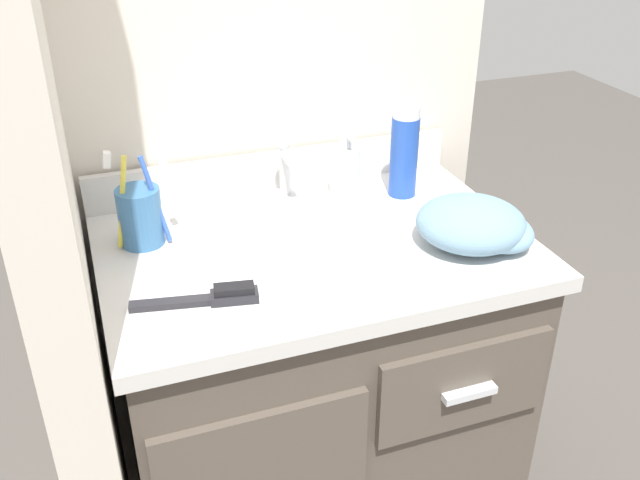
{
  "coord_description": "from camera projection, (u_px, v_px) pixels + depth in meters",
  "views": [
    {
      "loc": [
        -0.38,
        -1.07,
        1.4
      ],
      "look_at": [
        0.0,
        -0.03,
        0.78
      ],
      "focal_mm": 40.0,
      "sensor_mm": 36.0,
      "label": 1
    }
  ],
  "objects": [
    {
      "name": "wall_left",
      "position": [
        23.0,
        85.0,
        1.01
      ],
      "size": [
        0.08,
        0.61,
        2.2
      ],
      "primitive_type": "cube",
      "color": "beige",
      "rests_on": "ground_plane"
    },
    {
      "name": "wall_back",
      "position": [
        261.0,
        18.0,
        1.39
      ],
      "size": [
        0.96,
        0.08,
        2.2
      ],
      "primitive_type": "cube",
      "color": "beige",
      "rests_on": "ground_plane"
    },
    {
      "name": "sink_faucet",
      "position": [
        285.0,
        181.0,
        1.42
      ],
      "size": [
        0.09,
        0.09,
        0.14
      ],
      "color": "silver",
      "rests_on": "vanity"
    },
    {
      "name": "hand_towel",
      "position": [
        477.0,
        225.0,
        1.28
      ],
      "size": [
        0.2,
        0.2,
        0.08
      ],
      "color": "#6B8EA8",
      "rests_on": "vanity"
    },
    {
      "name": "backsplash",
      "position": [
        274.0,
        170.0,
        1.49
      ],
      "size": [
        0.78,
        0.02,
        0.08
      ],
      "color": "silver",
      "rests_on": "vanity"
    },
    {
      "name": "vanity",
      "position": [
        316.0,
        396.0,
        1.47
      ],
      "size": [
        0.78,
        0.54,
        0.76
      ],
      "color": "brown",
      "rests_on": "ground_plane"
    },
    {
      "name": "hairbrush",
      "position": [
        213.0,
        297.0,
        1.13
      ],
      "size": [
        0.2,
        0.06,
        0.03
      ],
      "rotation": [
        0.0,
        0.0,
        -0.18
      ],
      "color": "#232328",
      "rests_on": "vanity"
    },
    {
      "name": "soap_dispenser",
      "position": [
        345.0,
        171.0,
        1.44
      ],
      "size": [
        0.06,
        0.06,
        0.14
      ],
      "color": "white",
      "rests_on": "vanity"
    },
    {
      "name": "shaving_cream_can",
      "position": [
        404.0,
        152.0,
        1.44
      ],
      "size": [
        0.06,
        0.06,
        0.19
      ],
      "color": "#234CB2",
      "rests_on": "vanity"
    },
    {
      "name": "toothbrush_cup",
      "position": [
        140.0,
        215.0,
        1.27
      ],
      "size": [
        0.1,
        0.08,
        0.19
      ],
      "color": "teal",
      "rests_on": "vanity"
    }
  ]
}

